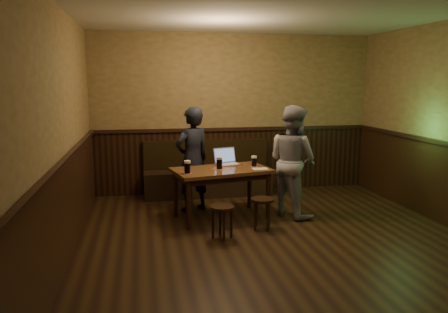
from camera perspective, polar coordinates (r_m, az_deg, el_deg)
name	(u,v)px	position (r m, az deg, el deg)	size (l,w,h in m)	color
room	(283,148)	(5.18, 7.77, 1.16)	(5.04, 6.04, 2.84)	black
bench	(208,177)	(7.65, -2.14, -2.75)	(2.20, 0.50, 0.95)	black
pub_table	(221,175)	(6.30, -0.34, -2.48)	(1.49, 1.04, 0.73)	#5B2F1A
stool_left	(222,212)	(5.54, -0.25, -7.32)	(0.32, 0.32, 0.42)	black
stool_right	(262,205)	(5.90, 5.01, -6.28)	(0.41, 0.41, 0.42)	black
pint_left	(187,167)	(5.97, -4.81, -1.37)	(0.12, 0.12, 0.18)	#B42716
pint_mid	(219,163)	(6.25, -0.62, -0.85)	(0.11, 0.11, 0.18)	#B42716
pint_right	(254,161)	(6.44, 3.95, -0.62)	(0.10, 0.10, 0.16)	#B42716
laptop	(226,160)	(6.59, 0.32, -0.50)	(0.41, 0.36, 0.25)	silver
menu	(260,169)	(6.30, 4.72, -1.60)	(0.22, 0.15, 0.00)	silver
person_suit	(192,159)	(6.64, -4.15, -0.38)	(0.58, 0.38, 1.60)	black
person_grey	(292,161)	(6.48, 8.93, -0.58)	(0.79, 0.62, 1.63)	gray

